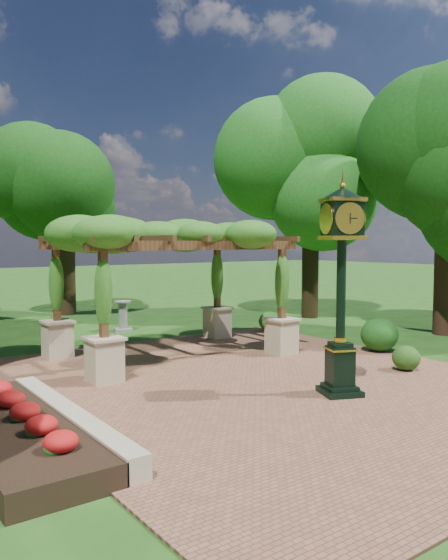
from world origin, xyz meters
TOP-DOWN VIEW (x-y plane):
  - ground at (0.00, 0.00)m, footprint 120.00×120.00m
  - brick_plaza at (0.00, 1.00)m, footprint 10.00×12.00m
  - border_wall at (-4.60, 0.50)m, footprint 0.35×5.00m
  - flower_bed at (-5.50, 0.50)m, footprint 1.50×5.00m
  - pedestal_clock at (0.57, -0.68)m, footprint 1.10×1.10m
  - pergola at (-0.23, 4.61)m, footprint 6.06×3.86m
  - sundial at (0.56, 9.24)m, footprint 0.74×0.74m
  - shrub_front at (3.43, -0.21)m, footprint 0.78×0.78m
  - shrub_mid at (4.79, 1.63)m, footprint 1.08×1.08m
  - shrub_back at (4.53, 6.03)m, footprint 0.92×0.92m
  - tree_north at (0.58, 14.71)m, footprint 4.10×4.10m
  - tree_east_far at (8.36, 7.93)m, footprint 4.69×4.69m
  - tree_east_near at (9.02, 2.29)m, footprint 5.19×5.19m

SIDE VIEW (x-z plane):
  - ground at x=0.00m, z-range 0.00..0.00m
  - brick_plaza at x=0.00m, z-range 0.00..0.04m
  - flower_bed at x=-5.50m, z-range 0.00..0.36m
  - border_wall at x=-4.60m, z-range 0.00..0.40m
  - shrub_front at x=3.43m, z-range 0.04..0.63m
  - shrub_back at x=4.53m, z-range 0.04..0.73m
  - sundial at x=0.56m, z-range -0.07..1.00m
  - shrub_mid at x=4.79m, z-range 0.04..0.98m
  - pedestal_clock at x=0.57m, z-range 0.42..4.66m
  - pergola at x=-0.23m, z-range 1.21..5.00m
  - tree_north at x=0.58m, z-range 1.41..9.02m
  - tree_east_near at x=9.02m, z-range 1.55..9.80m
  - tree_east_far at x=8.36m, z-range 1.65..10.47m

